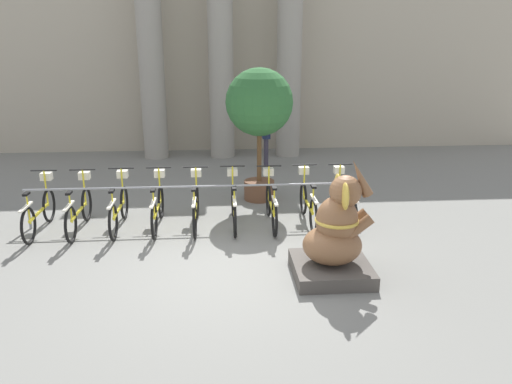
% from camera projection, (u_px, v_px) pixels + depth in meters
% --- Properties ---
extents(ground_plane, '(60.00, 60.00, 0.00)m').
position_uv_depth(ground_plane, '(229.00, 268.00, 7.70)').
color(ground_plane, slate).
extents(building_facade, '(20.00, 0.20, 6.00)m').
position_uv_depth(building_facade, '(220.00, 51.00, 14.99)').
color(building_facade, '#B2A893').
rests_on(building_facade, ground_plane).
extents(column_left, '(0.89, 0.89, 5.16)m').
position_uv_depth(column_left, '(151.00, 66.00, 14.01)').
color(column_left, gray).
rests_on(column_left, ground_plane).
extents(column_middle, '(0.89, 0.89, 5.16)m').
position_uv_depth(column_middle, '(221.00, 66.00, 14.15)').
color(column_middle, gray).
rests_on(column_middle, ground_plane).
extents(column_right, '(0.89, 0.89, 5.16)m').
position_uv_depth(column_right, '(289.00, 66.00, 14.29)').
color(column_right, gray).
rests_on(column_right, ground_plane).
extents(bike_rack, '(6.25, 0.05, 0.77)m').
position_uv_depth(bike_rack, '(196.00, 192.00, 9.32)').
color(bike_rack, gray).
rests_on(bike_rack, ground_plane).
extents(bicycle_0, '(0.48, 1.75, 1.04)m').
position_uv_depth(bicycle_0, '(40.00, 210.00, 9.06)').
color(bicycle_0, black).
rests_on(bicycle_0, ground_plane).
extents(bicycle_1, '(0.48, 1.75, 1.04)m').
position_uv_depth(bicycle_1, '(79.00, 209.00, 9.12)').
color(bicycle_1, black).
rests_on(bicycle_1, ground_plane).
extents(bicycle_2, '(0.48, 1.75, 1.04)m').
position_uv_depth(bicycle_2, '(119.00, 207.00, 9.22)').
color(bicycle_2, black).
rests_on(bicycle_2, ground_plane).
extents(bicycle_3, '(0.48, 1.75, 1.04)m').
position_uv_depth(bicycle_3, '(158.00, 207.00, 9.27)').
color(bicycle_3, black).
rests_on(bicycle_3, ground_plane).
extents(bicycle_4, '(0.48, 1.75, 1.04)m').
position_uv_depth(bicycle_4, '(196.00, 206.00, 9.31)').
color(bicycle_4, black).
rests_on(bicycle_4, ground_plane).
extents(bicycle_5, '(0.48, 1.75, 1.04)m').
position_uv_depth(bicycle_5, '(234.00, 205.00, 9.37)').
color(bicycle_5, black).
rests_on(bicycle_5, ground_plane).
extents(bicycle_6, '(0.48, 1.75, 1.04)m').
position_uv_depth(bicycle_6, '(271.00, 204.00, 9.39)').
color(bicycle_6, black).
rests_on(bicycle_6, ground_plane).
extents(bicycle_7, '(0.48, 1.75, 1.04)m').
position_uv_depth(bicycle_7, '(308.00, 203.00, 9.48)').
color(bicycle_7, black).
rests_on(bicycle_7, ground_plane).
extents(bicycle_8, '(0.48, 1.75, 1.04)m').
position_uv_depth(bicycle_8, '(345.00, 202.00, 9.52)').
color(bicycle_8, black).
rests_on(bicycle_8, ground_plane).
extents(elephant_statue, '(1.13, 1.13, 1.81)m').
position_uv_depth(elephant_statue, '(335.00, 238.00, 7.29)').
color(elephant_statue, '#4C4742').
rests_on(elephant_statue, ground_plane).
extents(person_pedestrian, '(0.22, 0.47, 1.70)m').
position_uv_depth(person_pedestrian, '(266.00, 131.00, 13.25)').
color(person_pedestrian, '#383342').
rests_on(person_pedestrian, ground_plane).
extents(potted_tree, '(1.41, 1.41, 2.83)m').
position_uv_depth(potted_tree, '(259.00, 108.00, 10.39)').
color(potted_tree, brown).
rests_on(potted_tree, ground_plane).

